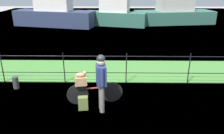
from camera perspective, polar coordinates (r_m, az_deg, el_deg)
The scene contains 13 objects.
ground_plane at distance 6.54m, azimuth 4.33°, elevation -11.32°, with size 60.00×60.00×0.00m, color #9E9993.
grass_strip at distance 9.39m, azimuth 3.25°, elevation -0.84°, with size 27.00×2.40×0.03m, color #478438.
harbor_water at distance 18.59m, azimuth 2.12°, elevation 10.01°, with size 30.00×30.00×0.00m, color #426684.
iron_fence at distance 8.01m, azimuth 3.68°, elevation 0.28°, with size 18.04×0.04×1.14m.
bicycle_main at distance 6.82m, azimuth -4.52°, elevation -6.58°, with size 1.67×0.34×0.64m.
wooden_crate at distance 6.62m, azimuth -7.94°, elevation -3.49°, with size 0.34×0.26×0.25m, color #A87F51.
terrier_dog at distance 6.54m, azimuth -7.81°, elevation -1.87°, with size 0.32×0.19×0.18m.
cyclist_person at distance 6.14m, azimuth -2.77°, elevation -2.89°, with size 0.32×0.53×1.68m.
backpack_on_paving at distance 6.59m, azimuth -7.38°, elevation -9.12°, with size 0.28×0.18×0.40m, color olive.
mooring_bollard at distance 8.45m, azimuth -23.35°, elevation -3.68°, with size 0.20×0.20×0.43m, color #38383D.
moored_boat_near at distance 19.84m, azimuth -14.51°, elevation 12.56°, with size 7.01×3.35×3.85m.
moored_boat_mid at distance 21.20m, azimuth 15.57°, elevation 13.03°, with size 7.11×3.30×4.03m.
moored_boat_far at distance 19.53m, azimuth 0.63°, elevation 13.03°, with size 5.64×2.93×3.87m.
Camera 1 is at (-0.40, -5.53, 3.47)m, focal length 35.82 mm.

